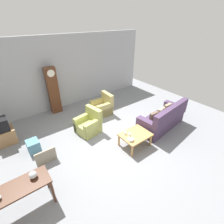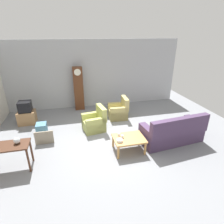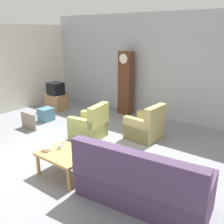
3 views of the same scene
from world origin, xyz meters
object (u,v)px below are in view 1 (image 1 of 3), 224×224
(storage_box_blue, at_px, (33,146))
(bowl_white_stacked, at_px, (131,140))
(grandfather_clock, at_px, (53,91))
(tv_crt, at_px, (0,125))
(tv_stand_cabinet, at_px, (5,137))
(cup_white_porcelain, at_px, (125,133))
(coffee_table_wood, at_px, (135,136))
(framed_picture_leaning, at_px, (46,157))
(armchair_olive_near, at_px, (89,125))
(glass_dome_cloche, at_px, (33,175))
(console_table_dark, at_px, (18,191))
(armchair_olive_far, at_px, (102,107))
(cup_blue_rimmed, at_px, (130,135))
(couch_floral, at_px, (163,119))

(storage_box_blue, bearing_deg, bowl_white_stacked, -37.94)
(grandfather_clock, relative_size, tv_crt, 4.28)
(tv_stand_cabinet, height_order, cup_white_porcelain, cup_white_porcelain)
(coffee_table_wood, distance_m, framed_picture_leaning, 2.82)
(grandfather_clock, relative_size, framed_picture_leaning, 3.42)
(cup_white_porcelain, bearing_deg, storage_box_blue, 148.05)
(framed_picture_leaning, xyz_separation_m, bowl_white_stacked, (2.29, -1.16, 0.27))
(tv_crt, distance_m, bowl_white_stacked, 4.27)
(armchair_olive_near, relative_size, glass_dome_cloche, 5.38)
(storage_box_blue, distance_m, bowl_white_stacked, 3.13)
(tv_crt, relative_size, bowl_white_stacked, 2.60)
(coffee_table_wood, xyz_separation_m, grandfather_clock, (-1.25, 3.84, 0.63))
(console_table_dark, xyz_separation_m, storage_box_blue, (0.69, 1.84, -0.45))
(armchair_olive_near, relative_size, bowl_white_stacked, 4.99)
(armchair_olive_far, relative_size, glass_dome_cloche, 5.38)
(tv_stand_cabinet, relative_size, cup_blue_rimmed, 7.73)
(grandfather_clock, relative_size, tv_stand_cabinet, 3.02)
(bowl_white_stacked, bearing_deg, framed_picture_leaning, 153.12)
(armchair_olive_near, height_order, coffee_table_wood, armchair_olive_near)
(tv_stand_cabinet, bearing_deg, cup_blue_rimmed, -39.85)
(couch_floral, xyz_separation_m, glass_dome_cloche, (-4.73, -0.14, 0.48))
(armchair_olive_near, distance_m, cup_white_porcelain, 1.53)
(armchair_olive_near, relative_size, console_table_dark, 0.71)
(console_table_dark, bearing_deg, storage_box_blue, 69.52)
(couch_floral, bearing_deg, armchair_olive_near, 148.61)
(grandfather_clock, bearing_deg, framed_picture_leaning, -116.13)
(tv_stand_cabinet, bearing_deg, grandfather_clock, 25.86)
(couch_floral, bearing_deg, coffee_table_wood, -175.57)
(armchair_olive_near, bearing_deg, cup_blue_rimmed, -68.05)
(tv_crt, relative_size, cup_white_porcelain, 5.43)
(couch_floral, relative_size, armchair_olive_far, 2.37)
(console_table_dark, relative_size, grandfather_clock, 0.63)
(grandfather_clock, relative_size, cup_blue_rimmed, 23.33)
(glass_dome_cloche, bearing_deg, tv_crt, 96.65)
(cup_blue_rimmed, bearing_deg, coffee_table_wood, -13.95)
(couch_floral, distance_m, storage_box_blue, 4.69)
(armchair_olive_far, xyz_separation_m, tv_crt, (-3.80, 0.34, 0.44))
(armchair_olive_far, distance_m, cup_blue_rimmed, 2.45)
(couch_floral, xyz_separation_m, armchair_olive_far, (-1.25, 2.31, -0.05))
(console_table_dark, relative_size, storage_box_blue, 3.15)
(grandfather_clock, height_order, cup_white_porcelain, grandfather_clock)
(tv_stand_cabinet, distance_m, tv_crt, 0.48)
(framed_picture_leaning, height_order, bowl_white_stacked, bowl_white_stacked)
(armchair_olive_far, relative_size, grandfather_clock, 0.45)
(coffee_table_wood, xyz_separation_m, storage_box_blue, (-2.79, 1.77, -0.20))
(coffee_table_wood, bearing_deg, framed_picture_leaning, 158.85)
(console_table_dark, relative_size, bowl_white_stacked, 7.05)
(grandfather_clock, bearing_deg, armchair_olive_near, -79.43)
(cup_blue_rimmed, bearing_deg, bowl_white_stacked, -125.02)
(tv_stand_cabinet, bearing_deg, armchair_olive_far, -5.06)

